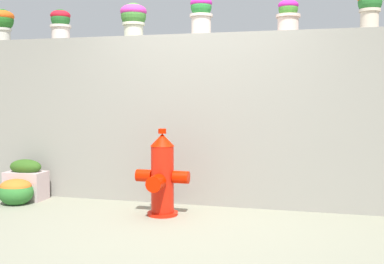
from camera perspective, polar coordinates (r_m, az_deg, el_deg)
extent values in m
plane|color=gray|center=(4.37, -2.21, -12.18)|extent=(24.00, 24.00, 0.00)
cube|color=gray|center=(5.35, 1.43, 1.53)|extent=(6.09, 0.30, 1.95)
cylinder|color=#BCB7A9|center=(6.51, -22.39, 11.07)|extent=(0.18, 0.18, 0.17)
cylinder|color=#BCB7A9|center=(6.52, -22.41, 11.67)|extent=(0.22, 0.22, 0.03)
sphere|color=#23631E|center=(6.54, -22.44, 12.70)|extent=(0.28, 0.28, 0.28)
ellipsoid|color=#EA5716|center=(6.55, -22.46, 13.12)|extent=(0.29, 0.29, 0.15)
cylinder|color=beige|center=(6.06, -15.96, 11.79)|extent=(0.22, 0.22, 0.18)
cylinder|color=beige|center=(6.07, -15.97, 12.47)|extent=(0.26, 0.26, 0.03)
sphere|color=#246027|center=(6.09, -15.99, 13.34)|extent=(0.23, 0.23, 0.23)
ellipsoid|color=red|center=(6.09, -16.00, 13.72)|extent=(0.24, 0.24, 0.13)
cylinder|color=#BAB89F|center=(5.65, -7.25, 12.44)|extent=(0.23, 0.23, 0.17)
cylinder|color=#BAB89F|center=(5.66, -7.25, 13.13)|extent=(0.27, 0.27, 0.03)
sphere|color=#356C29|center=(5.67, -7.26, 14.10)|extent=(0.30, 0.30, 0.30)
ellipsoid|color=#BA2D89|center=(5.68, -7.27, 14.62)|extent=(0.31, 0.31, 0.16)
cylinder|color=beige|center=(5.46, 1.14, 13.13)|extent=(0.23, 0.23, 0.24)
cylinder|color=beige|center=(5.47, 1.14, 14.21)|extent=(0.27, 0.27, 0.03)
sphere|color=#24732F|center=(5.49, 1.15, 15.26)|extent=(0.24, 0.24, 0.24)
ellipsoid|color=#AC2087|center=(5.50, 1.15, 15.69)|extent=(0.25, 0.25, 0.13)
cylinder|color=beige|center=(5.27, 11.82, 13.06)|extent=(0.23, 0.23, 0.18)
cylinder|color=beige|center=(5.28, 11.83, 13.89)|extent=(0.27, 0.27, 0.03)
sphere|color=#3A7829|center=(5.29, 11.84, 14.73)|extent=(0.21, 0.21, 0.21)
ellipsoid|color=#AA1C86|center=(5.30, 11.85, 15.12)|extent=(0.22, 0.22, 0.12)
cylinder|color=beige|center=(5.27, 21.15, 12.94)|extent=(0.19, 0.19, 0.20)
cylinder|color=beige|center=(5.29, 21.17, 13.86)|extent=(0.22, 0.22, 0.03)
sphere|color=#286E2D|center=(5.30, 21.20, 14.78)|extent=(0.24, 0.24, 0.24)
cylinder|color=red|center=(4.94, -3.66, -10.03)|extent=(0.32, 0.32, 0.03)
cylinder|color=red|center=(4.87, -3.68, -6.03)|extent=(0.24, 0.24, 0.73)
cone|color=red|center=(4.81, -3.71, -0.97)|extent=(0.25, 0.25, 0.13)
cylinder|color=red|center=(4.80, -3.71, 0.11)|extent=(0.08, 0.08, 0.05)
cylinder|color=red|center=(4.92, -5.94, -5.39)|extent=(0.17, 0.13, 0.13)
cylinder|color=red|center=(4.80, -1.37, -5.62)|extent=(0.17, 0.13, 0.13)
cylinder|color=red|center=(4.67, -4.49, -6.33)|extent=(0.16, 0.18, 0.16)
ellipsoid|color=#2E712D|center=(5.75, -21.00, -6.99)|extent=(0.41, 0.36, 0.31)
ellipsoid|color=orange|center=(5.74, -21.02, -6.31)|extent=(0.36, 0.32, 0.17)
cube|color=#B89FA0|center=(5.96, -19.88, -6.25)|extent=(0.48, 0.27, 0.34)
ellipsoid|color=#2D5419|center=(5.93, -19.94, -4.07)|extent=(0.40, 0.23, 0.18)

